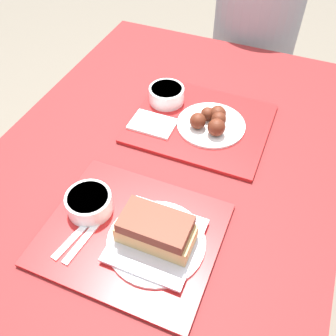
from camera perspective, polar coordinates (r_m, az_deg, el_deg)
name	(u,v)px	position (r m, az deg, el deg)	size (l,w,h in m)	color
ground_plane	(161,292)	(1.67, -1.02, -18.39)	(12.00, 12.00, 0.00)	#706656
picnic_table	(158,193)	(1.09, -1.50, -3.82)	(0.96, 1.45, 0.78)	maroon
picnic_bench_far	(233,94)	(1.96, 9.95, 11.07)	(0.91, 0.28, 0.45)	maroon
tray_near	(132,234)	(0.89, -5.53, -9.98)	(0.40, 0.34, 0.01)	red
tray_far	(201,123)	(1.14, 5.02, 6.79)	(0.40, 0.34, 0.01)	red
bowl_coleslaw_near	(89,202)	(0.91, -11.93, -5.13)	(0.11, 0.11, 0.05)	white
brisket_sandwich_plate	(156,235)	(0.84, -1.85, -10.11)	(0.22, 0.22, 0.09)	white
plastic_fork_near	(80,231)	(0.90, -13.27, -9.37)	(0.05, 0.17, 0.00)	white
plastic_knife_near	(88,234)	(0.89, -12.06, -9.87)	(0.04, 0.17, 0.00)	white
condiment_packet	(152,209)	(0.91, -2.49, -6.32)	(0.04, 0.03, 0.01)	teal
bowl_coleslaw_far	(167,94)	(1.20, -0.22, 11.21)	(0.11, 0.11, 0.05)	white
wings_plate_far	(212,122)	(1.11, 6.66, 7.03)	(0.20, 0.20, 0.06)	white
napkin_far	(153,124)	(1.12, -2.35, 6.71)	(0.13, 0.09, 0.01)	white
person_seated_across	(256,24)	(1.76, 13.30, 20.54)	(0.36, 0.36, 0.75)	#9E9EA3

